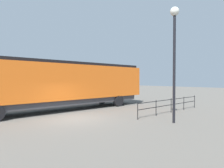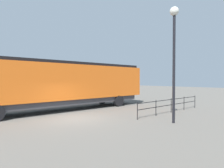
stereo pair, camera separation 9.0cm
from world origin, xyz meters
name	(u,v)px [view 2 (the right image)]	position (x,y,z in m)	size (l,w,h in m)	color
ground_plane	(75,119)	(0.00, 0.00, 0.00)	(120.00, 120.00, 0.00)	#666059
locomotive	(70,83)	(-3.78, 1.60, 2.30)	(2.99, 16.26, 4.10)	orange
lamp_post	(174,41)	(4.91, 3.89, 4.90)	(0.53, 0.53, 6.95)	black
platform_fence	(171,103)	(2.86, 6.94, 0.74)	(0.05, 8.06, 1.14)	black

